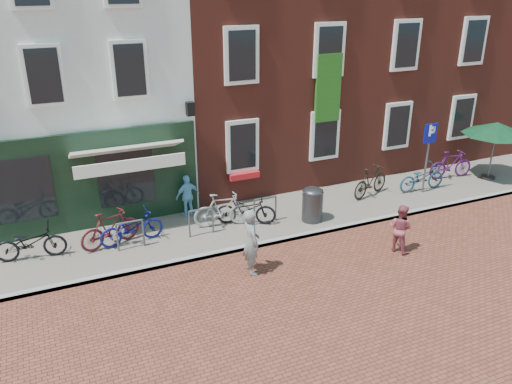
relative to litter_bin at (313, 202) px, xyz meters
name	(u,v)px	position (x,y,z in m)	size (l,w,h in m)	color
ground	(267,246)	(-1.87, -0.78, -0.69)	(80.00, 80.00, 0.00)	brown
sidewalk	(276,217)	(-0.87, 0.72, -0.64)	(24.00, 3.00, 0.10)	slate
building_stucco	(38,58)	(-6.87, 6.22, 3.81)	(8.00, 8.00, 9.00)	silver
building_brick_mid	(238,33)	(0.13, 6.22, 4.31)	(6.00, 8.00, 10.00)	maroon
building_brick_right	(373,27)	(6.13, 6.22, 4.31)	(6.00, 8.00, 10.00)	maroon
filler_right	(489,33)	(12.63, 6.22, 3.81)	(7.00, 8.00, 9.00)	maroon
litter_bin	(313,202)	(0.00, 0.00, 0.00)	(0.62, 0.62, 1.14)	#353538
parking_sign	(429,146)	(4.57, 0.41, 1.08)	(0.50, 0.07, 2.43)	#4C4C4F
parasol	(497,126)	(7.66, 0.52, 1.37)	(2.36, 2.36, 2.21)	#4C4C4F
woman	(251,242)	(-2.79, -1.85, 0.18)	(0.63, 0.42, 1.74)	slate
boy	(400,228)	(1.33, -2.45, -0.01)	(0.66, 0.52, 1.36)	#9F4652
cafe_person	(188,196)	(-3.34, 1.82, 0.07)	(0.78, 0.32, 1.33)	#77BDE8
bicycle_0	(30,243)	(-7.86, 0.91, -0.12)	(0.62, 1.78, 0.93)	black
bicycle_1	(110,228)	(-5.84, 0.81, -0.07)	(0.49, 1.73, 1.04)	#51151B
bicycle_2	(132,228)	(-5.28, 0.74, -0.12)	(0.62, 1.78, 0.93)	navy
bicycle_3	(223,210)	(-2.60, 0.73, -0.07)	(0.49, 1.73, 1.04)	gray
bicycle_4	(246,209)	(-1.93, 0.58, -0.12)	(0.62, 1.78, 0.93)	black
bicycle_5	(371,181)	(2.73, 0.90, -0.07)	(0.49, 1.73, 1.04)	black
bicycle_6	(422,177)	(4.62, 0.59, -0.12)	(0.62, 1.78, 0.93)	#163A4F
bicycle_7	(451,164)	(6.38, 1.12, -0.07)	(0.49, 1.73, 1.04)	#44114D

